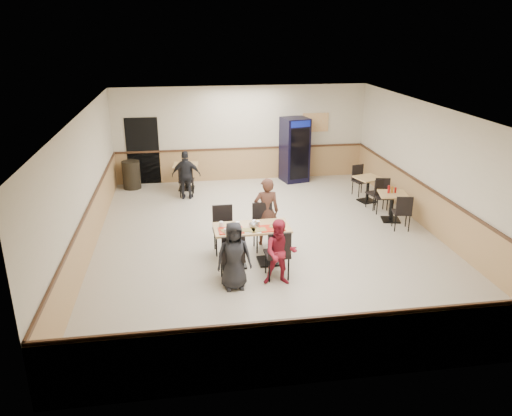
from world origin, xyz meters
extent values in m
plane|color=beige|center=(0.00, 0.00, 0.00)|extent=(10.00, 10.00, 0.00)
plane|color=silver|center=(0.00, 0.00, 3.00)|extent=(10.00, 10.00, 0.00)
plane|color=beige|center=(0.00, 5.00, 1.50)|extent=(8.00, 0.00, 8.00)
plane|color=beige|center=(0.00, -5.00, 1.50)|extent=(8.00, 0.00, 8.00)
plane|color=beige|center=(-4.00, 0.00, 1.50)|extent=(0.00, 10.00, 10.00)
plane|color=beige|center=(4.00, 0.00, 1.50)|extent=(0.00, 10.00, 10.00)
cube|color=tan|center=(0.00, 4.99, 0.50)|extent=(7.98, 0.03, 1.00)
cube|color=tan|center=(3.98, 0.00, 0.50)|extent=(0.03, 9.98, 1.00)
cube|color=#472B19|center=(0.00, 4.97, 1.03)|extent=(7.98, 0.04, 0.06)
cube|color=black|center=(-3.10, 4.98, 1.05)|extent=(1.00, 0.02, 2.10)
cube|color=orange|center=(2.40, 4.96, 1.80)|extent=(0.85, 0.02, 0.60)
cube|color=black|center=(-0.96, -1.16, 0.02)|extent=(0.52, 0.52, 0.04)
cylinder|color=black|center=(-0.96, -1.16, 0.42)|extent=(0.10, 0.10, 0.76)
cube|color=tan|center=(-0.96, -1.16, 0.82)|extent=(0.80, 0.80, 0.04)
cube|color=black|center=(-0.18, -1.14, 0.02)|extent=(0.52, 0.52, 0.04)
cylinder|color=black|center=(-0.18, -1.14, 0.42)|extent=(0.10, 0.10, 0.76)
cube|color=tan|center=(-0.18, -1.14, 0.82)|extent=(0.80, 0.80, 0.04)
imported|color=black|center=(-1.04, -2.12, 0.67)|extent=(0.67, 0.45, 1.34)
imported|color=maroon|center=(-0.15, -2.09, 0.66)|extent=(0.71, 0.59, 1.32)
imported|color=#4E2D21|center=(-0.09, -0.19, 0.79)|extent=(0.59, 0.40, 1.57)
imported|color=black|center=(-1.81, 3.32, 0.70)|extent=(0.86, 0.44, 1.40)
cube|color=red|center=(-1.01, -1.30, 0.85)|extent=(0.51, 0.38, 0.02)
cube|color=red|center=(-0.17, -1.31, 0.85)|extent=(0.51, 0.38, 0.02)
cylinder|color=white|center=(-1.07, -1.30, 0.84)|extent=(0.26, 0.26, 0.01)
cube|color=tan|center=(-1.07, -1.30, 0.85)|extent=(0.34, 0.28, 0.02)
cylinder|color=white|center=(-0.45, -1.37, 0.84)|extent=(0.26, 0.26, 0.01)
cube|color=tan|center=(-0.45, -1.37, 0.85)|extent=(0.31, 0.22, 0.02)
cylinder|color=white|center=(-0.67, -1.36, 0.84)|extent=(0.26, 0.26, 0.01)
cube|color=tan|center=(-0.67, -1.36, 0.85)|extent=(0.33, 0.25, 0.02)
cylinder|color=white|center=(-0.06, -1.25, 0.84)|extent=(0.26, 0.26, 0.01)
cube|color=tan|center=(-0.06, -1.25, 0.85)|extent=(0.34, 0.29, 0.02)
cylinder|color=white|center=(-1.12, -1.45, 0.89)|extent=(0.09, 0.09, 0.11)
cylinder|color=white|center=(-0.85, -1.10, 0.89)|extent=(0.09, 0.09, 0.11)
cylinder|color=white|center=(-1.18, -1.06, 0.89)|extent=(0.09, 0.09, 0.11)
cylinder|color=white|center=(-0.89, -1.47, 0.89)|extent=(0.09, 0.09, 0.11)
cylinder|color=#A6A8B9|center=(-0.51, -1.10, 0.90)|extent=(0.07, 0.07, 0.12)
cylinder|color=#A6A8B9|center=(-0.43, -1.15, 0.90)|extent=(0.07, 0.07, 0.12)
ellipsoid|color=silver|center=(-0.54, -1.17, 0.90)|extent=(0.17, 0.17, 0.12)
cube|color=black|center=(3.33, 0.76, 0.02)|extent=(0.52, 0.52, 0.04)
cylinder|color=black|center=(3.33, 0.76, 0.37)|extent=(0.09, 0.09, 0.67)
cube|color=tan|center=(3.33, 0.76, 0.71)|extent=(0.81, 0.81, 0.04)
cube|color=black|center=(3.25, 2.26, 0.02)|extent=(0.53, 0.53, 0.04)
cylinder|color=black|center=(3.25, 2.26, 0.36)|extent=(0.09, 0.09, 0.65)
cube|color=tan|center=(3.25, 2.26, 0.70)|extent=(0.82, 0.82, 0.04)
cylinder|color=#9F0C0B|center=(3.23, 0.81, 0.83)|extent=(0.06, 0.06, 0.20)
cylinder|color=#B66B18|center=(3.32, 0.81, 0.82)|extent=(0.06, 0.06, 0.17)
cylinder|color=#9F0C0B|center=(3.41, 0.81, 0.80)|extent=(0.05, 0.05, 0.14)
cube|color=black|center=(-1.81, 4.20, 0.02)|extent=(0.51, 0.51, 0.04)
cylinder|color=black|center=(-1.81, 4.20, 0.39)|extent=(0.09, 0.09, 0.71)
cube|color=tan|center=(-1.81, 4.20, 0.76)|extent=(0.80, 0.80, 0.04)
cube|color=black|center=(1.65, 4.60, 1.02)|extent=(0.91, 0.89, 2.03)
cube|color=black|center=(1.73, 4.22, 0.96)|extent=(0.61, 0.15, 1.60)
cube|color=navy|center=(1.73, 4.21, 1.90)|extent=(0.63, 0.15, 0.19)
cylinder|color=black|center=(-3.47, 4.55, 0.43)|extent=(0.54, 0.54, 0.85)
camera|label=1|loc=(-1.92, -10.55, 4.74)|focal=35.00mm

